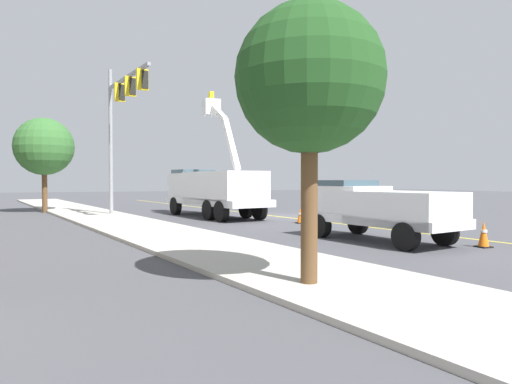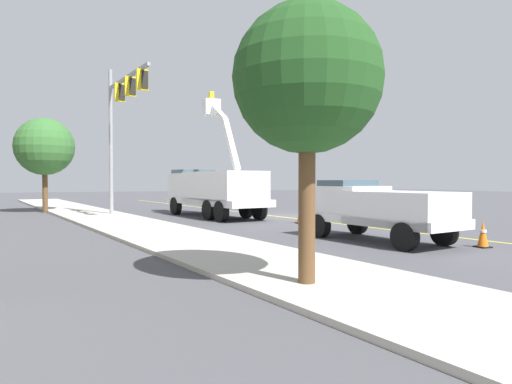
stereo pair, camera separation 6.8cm
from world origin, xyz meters
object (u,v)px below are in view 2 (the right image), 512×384
object	(u,v)px
passing_minivan	(232,194)
traffic_cone_leading	(483,234)
traffic_cone_mid_rear	(212,205)
traffic_signal_mast	(121,111)
utility_bucket_truck	(213,188)
traffic_cone_mid_front	(300,216)
service_pickup_truck	(379,208)

from	to	relation	value
passing_minivan	traffic_cone_leading	xyz separation A→B (m)	(-22.63, -0.65, -0.57)
traffic_cone_mid_rear	traffic_signal_mast	size ratio (longest dim) A/B	0.10
utility_bucket_truck	passing_minivan	bearing A→B (deg)	-24.50
traffic_cone_mid_rear	traffic_signal_mast	world-z (taller)	traffic_signal_mast
traffic_cone_mid_front	traffic_signal_mast	bearing A→B (deg)	51.00
passing_minivan	traffic_signal_mast	world-z (taller)	traffic_signal_mast
utility_bucket_truck	traffic_cone_mid_rear	size ratio (longest dim) A/B	9.79
service_pickup_truck	traffic_cone_mid_rear	size ratio (longest dim) A/B	6.78
passing_minivan	traffic_cone_leading	world-z (taller)	passing_minivan
service_pickup_truck	traffic_signal_mast	bearing A→B (deg)	29.76
traffic_cone_leading	traffic_cone_mid_rear	world-z (taller)	traffic_cone_mid_rear
service_pickup_truck	passing_minivan	world-z (taller)	service_pickup_truck
passing_minivan	traffic_signal_mast	size ratio (longest dim) A/B	0.60
service_pickup_truck	traffic_cone_mid_rear	bearing A→B (deg)	4.52
service_pickup_truck	traffic_signal_mast	distance (m)	15.44
traffic_signal_mast	traffic_cone_mid_front	bearing A→B (deg)	-129.00
utility_bucket_truck	traffic_cone_mid_front	distance (m)	6.00
utility_bucket_truck	traffic_cone_mid_rear	bearing A→B (deg)	-14.33
utility_bucket_truck	passing_minivan	xyz separation A→B (m)	(8.64, -3.94, -0.64)
traffic_cone_leading	traffic_signal_mast	xyz separation A→B (m)	(15.06, 9.44, 5.39)
traffic_cone_mid_front	passing_minivan	bearing A→B (deg)	-4.63
traffic_signal_mast	traffic_cone_leading	bearing A→B (deg)	-147.91
passing_minivan	service_pickup_truck	bearing A→B (deg)	175.81
utility_bucket_truck	traffic_cone_mid_rear	xyz separation A→B (m)	(4.55, -1.16, -1.18)
service_pickup_truck	traffic_cone_leading	size ratio (longest dim) A/B	7.29
traffic_cone_leading	traffic_signal_mast	world-z (taller)	traffic_signal_mast
traffic_cone_leading	traffic_cone_mid_front	world-z (taller)	traffic_cone_leading
utility_bucket_truck	traffic_cone_mid_front	size ratio (longest dim) A/B	11.66
utility_bucket_truck	traffic_cone_leading	distance (m)	14.77
passing_minivan	traffic_cone_mid_rear	world-z (taller)	passing_minivan
service_pickup_truck	passing_minivan	bearing A→B (deg)	-4.19
traffic_cone_mid_front	traffic_signal_mast	distance (m)	11.28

